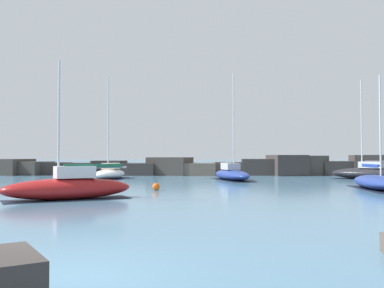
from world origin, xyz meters
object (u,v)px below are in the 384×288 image
object	(u,v)px
sailboat_moored_2	(378,182)
sailboat_moored_1	(69,187)
sailboat_moored_0	(232,174)
sailboat_moored_5	(110,173)
mooring_buoy_orange_near	(156,187)
sailboat_moored_4	(368,173)

from	to	relation	value
sailboat_moored_2	sailboat_moored_1	bearing A→B (deg)	-159.94
sailboat_moored_0	sailboat_moored_5	xyz separation A→B (m)	(-12.36, 1.95, -0.01)
sailboat_moored_1	sailboat_moored_5	world-z (taller)	sailboat_moored_5
sailboat_moored_0	sailboat_moored_1	size ratio (longest dim) A/B	1.39
mooring_buoy_orange_near	sailboat_moored_2	bearing A→B (deg)	3.67
sailboat_moored_2	sailboat_moored_0	bearing A→B (deg)	129.18
sailboat_moored_4	sailboat_moored_5	distance (m)	26.13
sailboat_moored_5	sailboat_moored_0	bearing A→B (deg)	-8.95
sailboat_moored_0	sailboat_moored_1	distance (m)	21.39
mooring_buoy_orange_near	sailboat_moored_1	bearing A→B (deg)	-123.73
sailboat_moored_4	mooring_buoy_orange_near	distance (m)	24.19
sailboat_moored_0	sailboat_moored_1	bearing A→B (deg)	-118.80
sailboat_moored_0	sailboat_moored_2	size ratio (longest dim) A/B	1.30
sailboat_moored_4	sailboat_moored_0	bearing A→B (deg)	-175.06
sailboat_moored_0	sailboat_moored_4	xyz separation A→B (m)	(13.75, 1.19, 0.06)
sailboat_moored_1	sailboat_moored_2	distance (m)	20.99
sailboat_moored_5	mooring_buoy_orange_near	size ratio (longest dim) A/B	14.69
sailboat_moored_4	mooring_buoy_orange_near	xyz separation A→B (m)	(-19.92, -13.73, -0.42)
sailboat_moored_0	mooring_buoy_orange_near	distance (m)	13.98
sailboat_moored_2	sailboat_moored_4	bearing A→B (deg)	71.17
sailboat_moored_0	mooring_buoy_orange_near	size ratio (longest dim) A/B	14.63
sailboat_moored_4	sailboat_moored_5	world-z (taller)	sailboat_moored_5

